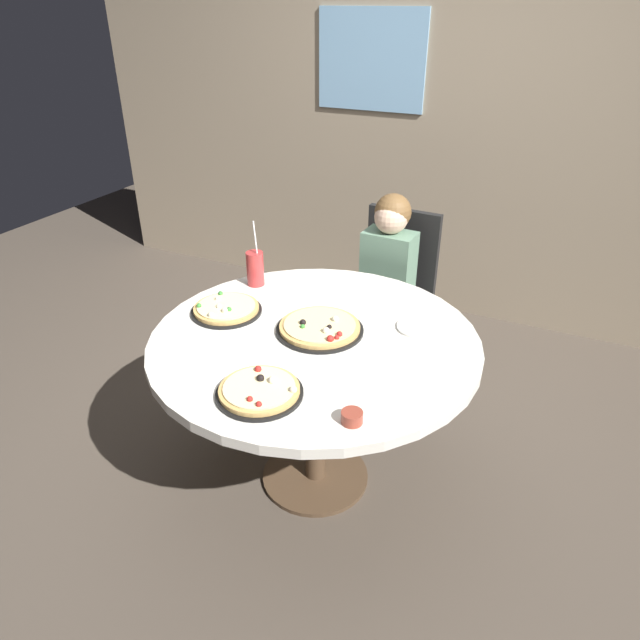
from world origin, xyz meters
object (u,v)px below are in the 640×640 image
at_px(dining_table, 315,355).
at_px(pizza_cheese, 226,309).
at_px(soda_cup, 255,268).
at_px(pizza_pepperoni, 260,391).
at_px(plate_small, 419,327).
at_px(chair_wooden, 394,288).
at_px(sauce_bowl, 352,417).
at_px(pizza_veggie, 319,328).
at_px(diner_child, 380,310).

bearing_deg(dining_table, pizza_cheese, 177.66).
height_order(pizza_cheese, soda_cup, soda_cup).
relative_size(pizza_pepperoni, plate_small, 1.65).
height_order(chair_wooden, pizza_cheese, chair_wooden).
relative_size(sauce_bowl, plate_small, 0.39).
bearing_deg(dining_table, plate_small, 34.22).
bearing_deg(sauce_bowl, dining_table, 128.67).
xyz_separation_m(pizza_veggie, plate_small, (0.36, 0.19, -0.01)).
xyz_separation_m(soda_cup, sauce_bowl, (0.79, -0.73, -0.06)).
bearing_deg(soda_cup, plate_small, -4.87).
distance_m(chair_wooden, pizza_cheese, 1.08).
xyz_separation_m(dining_table, pizza_pepperoni, (0.00, -0.42, 0.11)).
xyz_separation_m(chair_wooden, pizza_veggie, (-0.01, -0.93, 0.24)).
relative_size(diner_child, sauce_bowl, 15.46).
xyz_separation_m(pizza_pepperoni, plate_small, (0.35, 0.66, -0.01)).
bearing_deg(dining_table, sauce_bowl, -51.33).
distance_m(dining_table, pizza_veggie, 0.11).
bearing_deg(chair_wooden, plate_small, -64.69).
relative_size(diner_child, pizza_veggie, 3.07).
relative_size(pizza_veggie, soda_cup, 1.14).
bearing_deg(dining_table, soda_cup, 145.80).
xyz_separation_m(diner_child, sauce_bowl, (0.34, -1.22, 0.29)).
xyz_separation_m(soda_cup, plate_small, (0.81, -0.07, -0.08)).
bearing_deg(soda_cup, pizza_veggie, -30.18).
height_order(diner_child, pizza_cheese, diner_child).
distance_m(soda_cup, plate_small, 0.81).
height_order(pizza_cheese, pizza_pepperoni, pizza_pepperoni).
xyz_separation_m(diner_child, soda_cup, (-0.45, -0.49, 0.35)).
xyz_separation_m(chair_wooden, pizza_cheese, (-0.43, -0.96, 0.24)).
bearing_deg(dining_table, diner_child, 90.26).
bearing_deg(sauce_bowl, plate_small, 88.51).
relative_size(dining_table, sauce_bowl, 18.64).
distance_m(pizza_veggie, soda_cup, 0.53).
bearing_deg(diner_child, pizza_cheese, -118.47).
distance_m(diner_child, pizza_pepperoni, 1.25).
relative_size(pizza_cheese, soda_cup, 0.97).
xyz_separation_m(diner_child, plate_small, (0.36, -0.56, 0.27)).
height_order(chair_wooden, diner_child, diner_child).
bearing_deg(pizza_pepperoni, dining_table, 90.51).
height_order(pizza_veggie, pizza_cheese, pizza_veggie).
xyz_separation_m(pizza_veggie, pizza_pepperoni, (0.01, -0.47, 0.00)).
bearing_deg(diner_child, plate_small, -57.27).
bearing_deg(diner_child, pizza_pepperoni, -89.65).
bearing_deg(chair_wooden, diner_child, -92.53).
height_order(dining_table, chair_wooden, chair_wooden).
height_order(soda_cup, plate_small, soda_cup).
bearing_deg(soda_cup, pizza_cheese, -84.33).
height_order(pizza_veggie, pizza_pepperoni, same).
relative_size(chair_wooden, pizza_veggie, 2.70).
height_order(sauce_bowl, plate_small, sauce_bowl).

